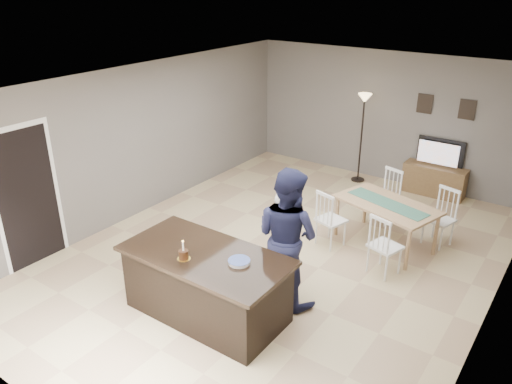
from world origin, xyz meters
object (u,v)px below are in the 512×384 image
Objects in this scene: kitchen_island at (207,284)px; tv_console at (434,180)px; plate_stack at (239,262)px; woman at (284,240)px; birthday_cake at (184,254)px; dining_table at (386,211)px; floor_lamp at (363,114)px; man at (287,236)px; television at (439,153)px.

kitchen_island is 1.79× the size of tv_console.
tv_console is 4.41× the size of plate_stack.
birthday_cake is (-0.62, -1.30, 0.20)m from woman.
dining_table is 1.13× the size of floor_lamp.
man is at bearing 78.33° from plate_stack.
floor_lamp is at bearing 92.09° from birthday_cake.
television is 5.62m from plate_stack.
kitchen_island is at bearing 62.37° from woman.
birthday_cake is 3.57m from dining_table.
woman is 5.62× the size of plate_stack.
birthday_cake reaches higher than television.
kitchen_island is 1.21m from man.
woman is at bearing 65.54° from kitchen_island.
dining_table is at bearing 68.42° from birthday_cake.
man is at bearing -87.39° from dining_table.
plate_stack is (0.61, 0.31, -0.04)m from birthday_cake.
man reaches higher than woman.
tv_console is at bearing 90.00° from television.
dining_table is at bearing -90.73° from tv_console.
man is at bearing 83.33° from television.
man is 6.98× the size of plate_stack.
dining_table reaches higher than plate_stack.
birthday_cake reaches higher than dining_table.
kitchen_island is 3.28m from dining_table.
kitchen_island is 5.70m from tv_console.
woman reaches higher than tv_console.
television is 4.63m from woman.
woman is 6.01× the size of birthday_cake.
tv_console is at bearing -88.09° from man.
man is at bearing 130.45° from woman.
floor_lamp is (-0.99, 4.49, 0.51)m from man.
man is 2.26m from dining_table.
television is 1.67m from floor_lamp.
man is (-0.56, -4.75, 0.09)m from television.
kitchen_island is at bearing -94.72° from dining_table.
plate_stack is at bearing -81.24° from floor_lamp.
floor_lamp is at bearing -68.91° from man.
man reaches higher than television.
birthday_cake is at bearing -95.42° from dining_table.
tv_console is at bearing 7.08° from floor_lamp.
tv_console is 0.57m from television.
floor_lamp is at bearing 98.76° from plate_stack.
tv_console is (1.20, 5.57, -0.15)m from kitchen_island.
tv_console is 4.59m from woman.
plate_stack is (0.48, 0.07, 0.47)m from kitchen_island.
kitchen_island reaches higher than tv_console.
dining_table is (0.68, 2.00, -0.15)m from woman.
dining_table is at bearing -56.89° from floor_lamp.
television is 3.36× the size of plate_stack.
woman is 0.81× the size of floor_lamp.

